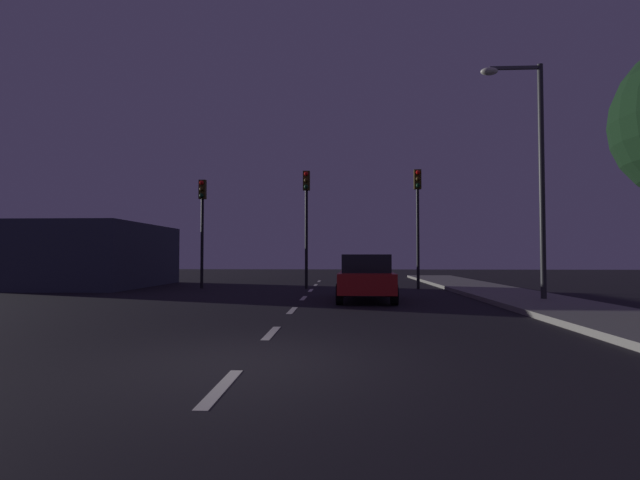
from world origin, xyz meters
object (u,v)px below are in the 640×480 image
at_px(traffic_signal_left, 202,212).
at_px(car_stopped_ahead, 366,277).
at_px(street_lamp_right, 532,159).
at_px(traffic_signal_center, 306,207).
at_px(traffic_signal_right, 418,206).

xyz_separation_m(traffic_signal_left, car_stopped_ahead, (7.37, -5.63, -2.77)).
bearing_deg(car_stopped_ahead, traffic_signal_left, 142.63).
bearing_deg(street_lamp_right, traffic_signal_left, 153.49).
xyz_separation_m(traffic_signal_center, car_stopped_ahead, (2.46, -5.63, -3.01)).
bearing_deg(traffic_signal_left, traffic_signal_right, 0.00).
bearing_deg(traffic_signal_center, traffic_signal_right, 0.00).
bearing_deg(traffic_signal_left, street_lamp_right, -26.51).
bearing_deg(car_stopped_ahead, traffic_signal_right, 64.61).
height_order(traffic_signal_right, street_lamp_right, street_lamp_right).
height_order(traffic_signal_left, traffic_signal_center, traffic_signal_center).
distance_m(traffic_signal_left, car_stopped_ahead, 9.68).
relative_size(traffic_signal_center, car_stopped_ahead, 1.30).
bearing_deg(traffic_signal_center, car_stopped_ahead, -66.37).
xyz_separation_m(traffic_signal_center, street_lamp_right, (7.78, -6.33, 0.82)).
relative_size(traffic_signal_right, street_lamp_right, 0.71).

